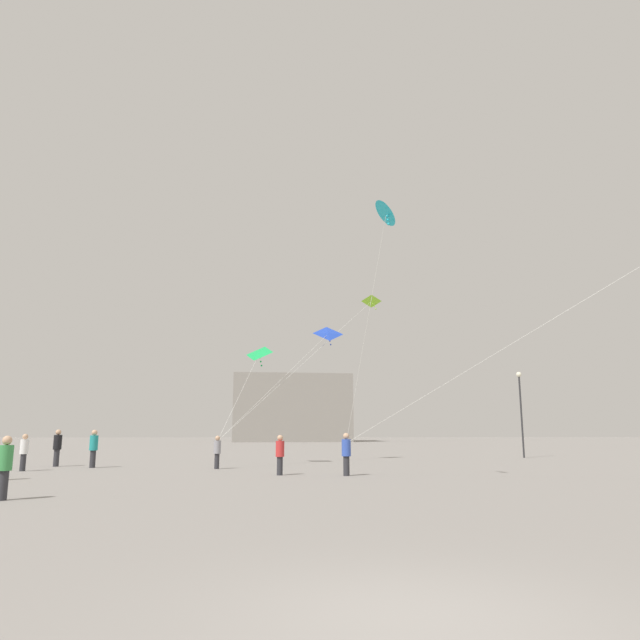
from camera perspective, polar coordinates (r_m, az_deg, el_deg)
ground_plane at (r=6.56m, az=9.48°, el=-26.76°), size 300.00×300.00×0.00m
person_in_green at (r=18.13m, az=-28.42°, el=-12.32°), size 0.37×0.37×1.68m
person_in_red at (r=24.86m, az=-3.93°, el=-12.84°), size 0.36×0.36×1.63m
person_in_black at (r=33.48m, az=-24.28°, el=-11.17°), size 0.41×0.41×1.86m
person_in_teal at (r=31.69m, az=-21.25°, el=-11.48°), size 0.40×0.40×1.85m
person_in_grey at (r=29.21m, az=-10.01°, el=-12.45°), size 0.34×0.34×1.57m
person_in_blue at (r=24.50m, az=2.58°, el=-12.78°), size 0.37×0.37×1.72m
person_in_white at (r=30.43m, az=-26.94°, el=-11.30°), size 0.36×0.36×1.66m
kite_cyan_diamond at (r=22.72m, az=6.50°, el=10.26°), size 1.76×4.10×9.19m
kite_lime_delta at (r=42.81m, az=4.61°, el=1.39°), size 10.04×13.34×10.28m
kite_emerald_delta at (r=32.96m, az=-6.01°, el=-3.35°), size 2.50×4.40×5.13m
kite_cobalt_delta at (r=36.75m, az=0.67°, el=-1.50°), size 6.63×7.79×6.93m
building_left_hall at (r=97.93m, az=-2.83°, el=-8.61°), size 19.72×12.43×10.79m
lamppost_east at (r=42.56m, az=19.00°, el=-7.48°), size 0.36×0.36×5.79m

